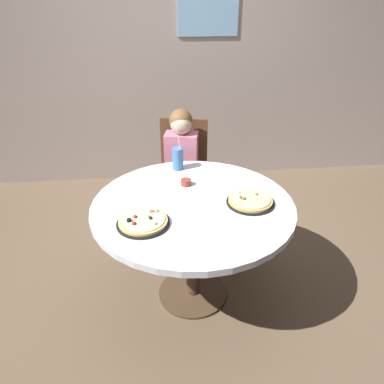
# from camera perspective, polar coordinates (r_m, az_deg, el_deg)

# --- Properties ---
(ground_plane) EXTENTS (8.00, 8.00, 0.00)m
(ground_plane) POSITION_cam_1_polar(r_m,az_deg,el_deg) (2.71, 0.12, -15.43)
(ground_plane) COLOR brown
(wall_with_window) EXTENTS (5.20, 0.13, 2.90)m
(wall_with_window) POSITION_cam_1_polar(r_m,az_deg,el_deg) (3.89, -3.27, 22.56)
(wall_with_window) COLOR #A8998E
(wall_with_window) RESTS_ON ground_plane
(dining_table) EXTENTS (1.24, 1.24, 0.75)m
(dining_table) POSITION_cam_1_polar(r_m,az_deg,el_deg) (2.30, 0.14, -3.75)
(dining_table) COLOR silver
(dining_table) RESTS_ON ground_plane
(chair_wooden) EXTENTS (0.48, 0.48, 0.95)m
(chair_wooden) POSITION_cam_1_polar(r_m,az_deg,el_deg) (3.18, -1.42, 3.63)
(chair_wooden) COLOR brown
(chair_wooden) RESTS_ON ground_plane
(diner_child) EXTENTS (0.32, 0.43, 1.08)m
(diner_child) POSITION_cam_1_polar(r_m,az_deg,el_deg) (3.04, -1.76, 1.36)
(diner_child) COLOR #3F4766
(diner_child) RESTS_ON ground_plane
(pizza_veggie) EXTENTS (0.29, 0.29, 0.05)m
(pizza_veggie) POSITION_cam_1_polar(r_m,az_deg,el_deg) (2.27, 9.02, -1.37)
(pizza_veggie) COLOR black
(pizza_veggie) RESTS_ON dining_table
(pizza_cheese) EXTENTS (0.30, 0.30, 0.05)m
(pizza_cheese) POSITION_cam_1_polar(r_m,az_deg,el_deg) (2.06, -7.57, -4.56)
(pizza_cheese) COLOR black
(pizza_cheese) RESTS_ON dining_table
(soda_cup) EXTENTS (0.08, 0.08, 0.31)m
(soda_cup) POSITION_cam_1_polar(r_m,az_deg,el_deg) (2.64, -2.22, 5.21)
(soda_cup) COLOR #3F72B2
(soda_cup) RESTS_ON dining_table
(sauce_bowl) EXTENTS (0.07, 0.07, 0.04)m
(sauce_bowl) POSITION_cam_1_polar(r_m,az_deg,el_deg) (2.44, -0.93, 1.51)
(sauce_bowl) COLOR brown
(sauce_bowl) RESTS_ON dining_table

